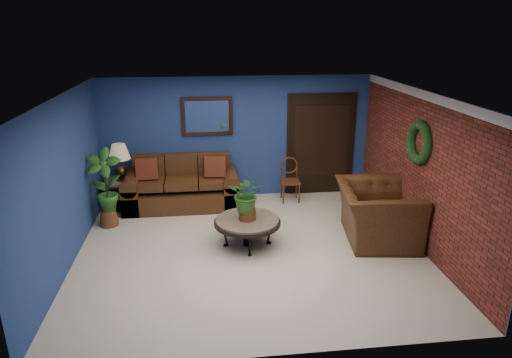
{
  "coord_description": "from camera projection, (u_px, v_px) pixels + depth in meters",
  "views": [
    {
      "loc": [
        -0.7,
        -6.58,
        3.5
      ],
      "look_at": [
        0.15,
        0.55,
        1.02
      ],
      "focal_mm": 32.0,
      "sensor_mm": 36.0,
      "label": 1
    }
  ],
  "objects": [
    {
      "name": "end_table",
      "position": [
        122.0,
        186.0,
        8.91
      ],
      "size": [
        0.65,
        0.65,
        0.59
      ],
      "color": "#58524D",
      "rests_on": "ground"
    },
    {
      "name": "wall_back",
      "position": [
        237.0,
        138.0,
        9.33
      ],
      "size": [
        5.5,
        0.04,
        2.5
      ],
      "primitive_type": "cube",
      "color": "navy",
      "rests_on": "ground"
    },
    {
      "name": "side_chair",
      "position": [
        290.0,
        177.0,
        9.33
      ],
      "size": [
        0.39,
        0.39,
        0.89
      ],
      "rotation": [
        0.0,
        0.0,
        -0.04
      ],
      "color": "#532F17",
      "rests_on": "ground"
    },
    {
      "name": "closet_door",
      "position": [
        321.0,
        145.0,
        9.57
      ],
      "size": [
        1.44,
        0.06,
        2.18
      ],
      "primitive_type": "cube",
      "color": "black",
      "rests_on": "wall_back"
    },
    {
      "name": "crown_molding",
      "position": [
        428.0,
        96.0,
        6.91
      ],
      "size": [
        0.03,
        5.0,
        0.14
      ],
      "primitive_type": "cube",
      "color": "white",
      "rests_on": "wall_right_brick"
    },
    {
      "name": "sofa",
      "position": [
        183.0,
        189.0,
        9.12
      ],
      "size": [
        2.27,
        0.98,
        1.02
      ],
      "color": "#4A2B15",
      "rests_on": "ground"
    },
    {
      "name": "table_lamp",
      "position": [
        120.0,
        158.0,
        8.72
      ],
      "size": [
        0.41,
        0.41,
        0.69
      ],
      "color": "#412616",
      "rests_on": "end_table"
    },
    {
      "name": "wreath",
      "position": [
        419.0,
        142.0,
        7.19
      ],
      "size": [
        0.16,
        0.72,
        0.72
      ],
      "primitive_type": "torus",
      "rotation": [
        0.0,
        1.57,
        0.0
      ],
      "color": "black",
      "rests_on": "wall_right_brick"
    },
    {
      "name": "coffee_plant",
      "position": [
        247.0,
        195.0,
        7.27
      ],
      "size": [
        0.65,
        0.59,
        0.75
      ],
      "color": "brown",
      "rests_on": "coffee_table"
    },
    {
      "name": "armchair",
      "position": [
        377.0,
        213.0,
        7.63
      ],
      "size": [
        1.43,
        1.59,
        0.93
      ],
      "primitive_type": "imported",
      "rotation": [
        0.0,
        0.0,
        1.44
      ],
      "color": "#4A2B15",
      "rests_on": "ground"
    },
    {
      "name": "ceiling",
      "position": [
        250.0,
        95.0,
        6.58
      ],
      "size": [
        5.5,
        5.0,
        0.02
      ],
      "primitive_type": "cube",
      "color": "silver",
      "rests_on": "wall_back"
    },
    {
      "name": "wall_mirror",
      "position": [
        207.0,
        116.0,
        9.08
      ],
      "size": [
        1.02,
        0.06,
        0.77
      ],
      "primitive_type": "cube",
      "color": "#412616",
      "rests_on": "wall_back"
    },
    {
      "name": "floor_plant",
      "position": [
        373.0,
        202.0,
        8.34
      ],
      "size": [
        0.35,
        0.29,
        0.77
      ],
      "color": "brown",
      "rests_on": "ground"
    },
    {
      "name": "wall_right_brick",
      "position": [
        421.0,
        170.0,
        7.3
      ],
      "size": [
        0.04,
        5.0,
        2.5
      ],
      "primitive_type": "cube",
      "color": "maroon",
      "rests_on": "ground"
    },
    {
      "name": "floor",
      "position": [
        251.0,
        250.0,
        7.4
      ],
      "size": [
        5.5,
        5.5,
        0.0
      ],
      "primitive_type": "plane",
      "color": "beige",
      "rests_on": "ground"
    },
    {
      "name": "wall_left",
      "position": [
        64.0,
        184.0,
        6.68
      ],
      "size": [
        0.04,
        5.0,
        2.5
      ],
      "primitive_type": "cube",
      "color": "navy",
      "rests_on": "ground"
    },
    {
      "name": "tall_plant",
      "position": [
        105.0,
        185.0,
        8.05
      ],
      "size": [
        0.67,
        0.49,
        1.44
      ],
      "color": "brown",
      "rests_on": "ground"
    },
    {
      "name": "coffee_table",
      "position": [
        247.0,
        222.0,
        7.42
      ],
      "size": [
        1.09,
        1.09,
        0.47
      ],
      "rotation": [
        0.0,
        0.0,
        -0.23
      ],
      "color": "#58524D",
      "rests_on": "ground"
    }
  ]
}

